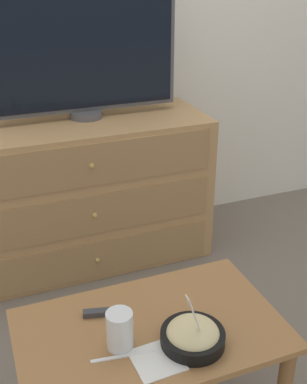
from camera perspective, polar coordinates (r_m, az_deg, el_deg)
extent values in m
plane|color=#70665B|center=(2.71, -11.91, -5.13)|extent=(12.00, 12.00, 0.00)
cube|color=tan|center=(2.34, -8.46, -0.17)|extent=(1.20, 0.45, 0.71)
cube|color=#A1794C|center=(2.27, -6.69, -7.95)|extent=(1.10, 0.01, 0.19)
sphere|color=tan|center=(2.26, -6.65, -8.03)|extent=(0.02, 0.02, 0.02)
cube|color=#A1794C|center=(2.14, -7.02, -2.69)|extent=(1.10, 0.01, 0.19)
sphere|color=tan|center=(2.14, -6.98, -2.76)|extent=(0.02, 0.02, 0.02)
cube|color=#A1794C|center=(2.04, -7.38, 3.16)|extent=(1.10, 0.01, 0.19)
sphere|color=tan|center=(2.04, -7.33, 3.10)|extent=(0.02, 0.02, 0.02)
cylinder|color=#515156|center=(2.27, -7.97, 9.11)|extent=(0.15, 0.15, 0.03)
cube|color=#515156|center=(2.21, -8.49, 16.21)|extent=(0.86, 0.04, 0.53)
cube|color=black|center=(2.19, -8.35, 16.13)|extent=(0.82, 0.01, 0.49)
cube|color=#9E6B3D|center=(1.44, -0.32, -16.09)|extent=(0.76, 0.46, 0.02)
cylinder|color=brown|center=(1.67, -14.59, -19.74)|extent=(0.04, 0.04, 0.41)
cylinder|color=brown|center=(1.82, 7.85, -14.51)|extent=(0.04, 0.04, 0.41)
cylinder|color=black|center=(1.37, 4.66, -16.84)|extent=(0.18, 0.18, 0.04)
ellipsoid|color=beige|center=(1.36, 4.68, -16.37)|extent=(0.15, 0.15, 0.07)
cube|color=white|center=(1.31, 5.17, -15.14)|extent=(0.05, 0.01, 0.15)
cube|color=white|center=(1.26, 4.26, -12.89)|extent=(0.02, 0.02, 0.04)
cylinder|color=#9E6638|center=(1.36, -3.99, -16.67)|extent=(0.07, 0.07, 0.07)
cylinder|color=white|center=(1.34, -4.02, -16.00)|extent=(0.07, 0.07, 0.11)
cube|color=white|center=(1.34, 0.42, -19.29)|extent=(0.13, 0.13, 0.00)
cube|color=white|center=(1.35, -3.57, -18.84)|extent=(0.18, 0.03, 0.01)
cube|color=#38383D|center=(1.47, -5.70, -13.99)|extent=(0.13, 0.06, 0.02)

